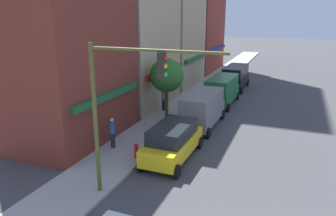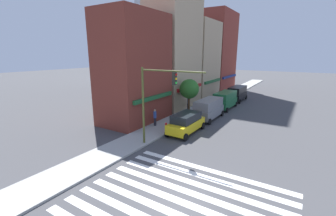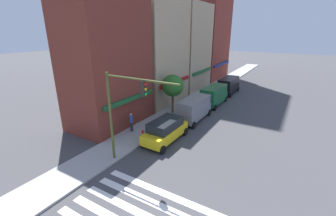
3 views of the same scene
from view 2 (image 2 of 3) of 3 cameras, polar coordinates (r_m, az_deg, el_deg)
The scene contains 13 objects.
ground_plane at distance 12.75m, azimuth 3.40°, elevation -22.71°, with size 200.00×200.00×0.00m, color #424244.
sidewalk_left at distance 17.04m, azimuth -19.99°, elevation -13.28°, with size 120.00×3.00×0.15m.
crosswalk_stripes at distance 12.75m, azimuth 3.40°, elevation -22.69°, with size 8.25×10.80×0.01m.
storefront_row at distance 37.50m, azimuth 6.28°, elevation 12.81°, with size 35.37×5.30×15.70m.
traffic_signal at distance 17.59m, azimuth -3.15°, elevation 3.59°, with size 0.32×5.47×6.51m.
suv_yellow at distance 21.91m, azimuth 4.63°, elevation -3.71°, with size 4.72×2.12×1.94m.
van_grey at distance 26.87m, azimuth 10.25°, elevation -0.06°, with size 5.02×2.22×2.34m.
van_green at distance 32.50m, azimuth 14.28°, elevation 2.11°, with size 5.04×2.22×2.34m.
van_black at distance 38.42m, azimuth 17.17°, elevation 3.66°, with size 5.03×2.22×2.34m.
pedestrian_blue_shirt at distance 23.55m, azimuth -3.34°, elevation -2.35°, with size 0.32×0.32×1.77m.
pedestrian_grey_coat at distance 30.17m, azimuth 5.13°, elevation 1.20°, with size 0.32×0.32×1.77m.
fire_hydrant at distance 22.05m, azimuth -0.49°, elevation -4.69°, with size 0.24×0.24×0.84m.
street_tree at distance 27.98m, azimuth 5.41°, elevation 4.82°, with size 2.43×2.43×4.37m.
Camera 2 is at (-9.07, -4.83, 7.56)m, focal length 24.00 mm.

